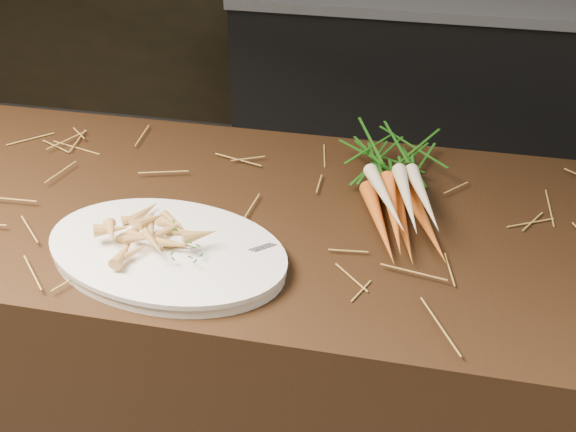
# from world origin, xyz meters

# --- Properties ---
(main_counter) EXTENTS (2.40, 0.70, 0.90)m
(main_counter) POSITION_xyz_m (0.00, 0.30, 0.45)
(main_counter) COLOR black
(main_counter) RESTS_ON ground
(back_counter) EXTENTS (1.82, 0.62, 0.84)m
(back_counter) POSITION_xyz_m (0.30, 2.18, 0.42)
(back_counter) COLOR black
(back_counter) RESTS_ON ground
(straw_bedding) EXTENTS (1.40, 0.60, 0.02)m
(straw_bedding) POSITION_xyz_m (0.00, 0.30, 0.91)
(straw_bedding) COLOR olive
(straw_bedding) RESTS_ON main_counter
(root_veg_bunch) EXTENTS (0.25, 0.48, 0.09)m
(root_veg_bunch) POSITION_xyz_m (0.17, 0.43, 0.94)
(root_veg_bunch) COLOR #C35F1F
(root_veg_bunch) RESTS_ON main_counter
(serving_platter) EXTENTS (0.48, 0.36, 0.02)m
(serving_platter) POSITION_xyz_m (-0.18, 0.12, 0.91)
(serving_platter) COLOR white
(serving_platter) RESTS_ON main_counter
(roasted_veg_heap) EXTENTS (0.24, 0.19, 0.05)m
(roasted_veg_heap) POSITION_xyz_m (-0.18, 0.12, 0.95)
(roasted_veg_heap) COLOR #A57C3A
(roasted_veg_heap) RESTS_ON serving_platter
(serving_fork) EXTENTS (0.13, 0.12, 0.00)m
(serving_fork) POSITION_xyz_m (-0.04, 0.07, 0.92)
(serving_fork) COLOR silver
(serving_fork) RESTS_ON serving_platter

